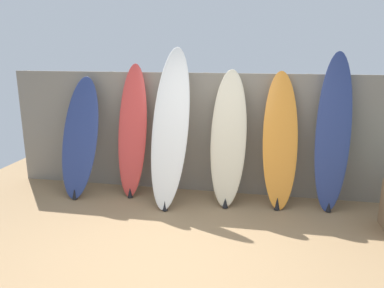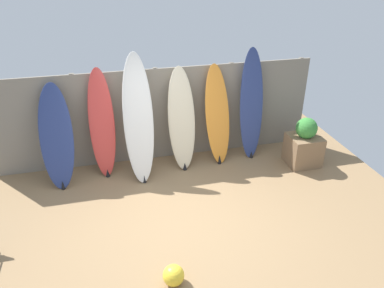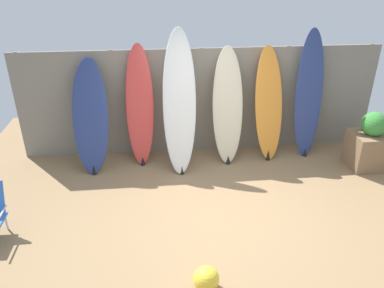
% 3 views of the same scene
% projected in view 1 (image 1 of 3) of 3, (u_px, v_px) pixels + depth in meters
% --- Properties ---
extents(ground, '(7.68, 7.68, 0.00)m').
position_uv_depth(ground, '(175.00, 259.00, 3.92)').
color(ground, '#8E704C').
extents(fence_back, '(6.08, 0.11, 1.80)m').
position_uv_depth(fence_back, '(205.00, 134.00, 5.61)').
color(fence_back, gray).
rests_on(fence_back, ground).
extents(surfboard_navy_0, '(0.59, 0.72, 1.75)m').
position_uv_depth(surfboard_navy_0, '(80.00, 138.00, 5.52)').
color(surfboard_navy_0, navy).
rests_on(surfboard_navy_0, ground).
extents(surfboard_red_1, '(0.47, 0.51, 1.94)m').
position_uv_depth(surfboard_red_1, '(132.00, 132.00, 5.48)').
color(surfboard_red_1, '#D13D38').
rests_on(surfboard_red_1, ground).
extents(surfboard_white_2, '(0.57, 0.87, 2.18)m').
position_uv_depth(surfboard_white_2, '(170.00, 128.00, 5.15)').
color(surfboard_white_2, white).
rests_on(surfboard_white_2, ground).
extents(surfboard_cream_3, '(0.51, 0.59, 1.87)m').
position_uv_depth(surfboard_cream_3, '(228.00, 139.00, 5.16)').
color(surfboard_cream_3, beige).
rests_on(surfboard_cream_3, ground).
extents(surfboard_orange_4, '(0.52, 0.58, 1.85)m').
position_uv_depth(surfboard_orange_4, '(280.00, 142.00, 5.09)').
color(surfboard_orange_4, orange).
rests_on(surfboard_orange_4, ground).
extents(surfboard_navy_5, '(0.49, 0.49, 2.11)m').
position_uv_depth(surfboard_navy_5, '(333.00, 134.00, 4.96)').
color(surfboard_navy_5, navy).
rests_on(surfboard_navy_5, ground).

